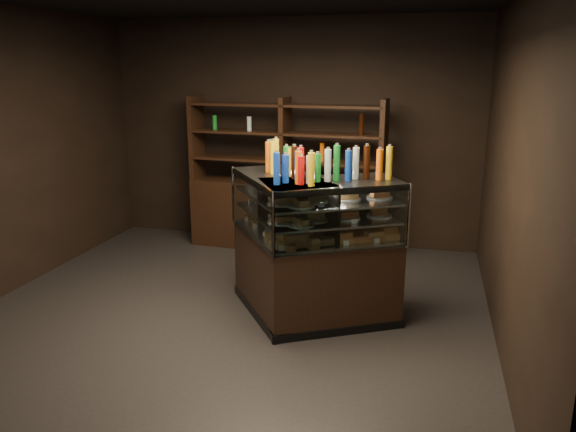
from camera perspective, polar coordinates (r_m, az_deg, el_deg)
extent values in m
plane|color=black|center=(5.73, -5.72, -9.60)|extent=(5.00, 5.00, 0.00)
cube|color=black|center=(7.65, 0.40, 8.43)|extent=(5.00, 0.02, 3.00)
cube|color=black|center=(3.12, -22.18, -2.45)|extent=(5.00, 0.02, 3.00)
cube|color=black|center=(5.01, 21.86, 3.83)|extent=(0.02, 5.00, 3.00)
cube|color=black|center=(6.58, -27.14, 5.70)|extent=(0.02, 5.00, 3.00)
cube|color=black|center=(5.34, 4.27, -6.71)|extent=(1.38, 1.14, 0.81)
cube|color=black|center=(5.49, 4.20, -10.25)|extent=(1.42, 1.17, 0.08)
cube|color=black|center=(5.07, 4.48, 3.25)|extent=(1.38, 1.14, 0.06)
cube|color=silver|center=(5.20, 4.36, -2.48)|extent=(1.31, 1.07, 0.02)
cube|color=silver|center=(5.15, 4.40, -0.46)|extent=(1.31, 1.07, 0.02)
cube|color=silver|center=(5.11, 4.44, 1.39)|extent=(1.31, 1.07, 0.02)
cube|color=white|center=(4.84, 5.65, -0.46)|extent=(1.08, 0.61, 0.57)
cylinder|color=silver|center=(5.09, 12.15, 0.05)|extent=(0.03, 0.03, 0.59)
cylinder|color=silver|center=(4.67, -1.51, -0.95)|extent=(0.03, 0.03, 0.59)
cube|color=black|center=(5.54, -0.57, -5.85)|extent=(1.22, 1.37, 0.81)
cube|color=black|center=(5.68, -0.56, -9.28)|extent=(1.25, 1.41, 0.08)
cube|color=black|center=(5.28, -0.60, 3.77)|extent=(1.22, 1.37, 0.06)
cube|color=silver|center=(5.41, -0.59, -1.75)|extent=(1.15, 1.30, 0.02)
cube|color=silver|center=(5.36, -0.59, 0.20)|extent=(1.15, 1.30, 0.02)
cube|color=silver|center=(5.32, -0.60, 1.98)|extent=(1.15, 1.30, 0.02)
cube|color=white|center=(5.24, -3.86, 0.78)|extent=(0.72, 1.01, 0.57)
cylinder|color=silver|center=(4.67, -1.51, -0.95)|extent=(0.03, 0.03, 0.59)
cylinder|color=silver|center=(5.82, -5.57, 2.18)|extent=(0.03, 0.03, 0.59)
cube|color=#D78A4D|center=(5.02, -1.12, -2.63)|extent=(0.20, 0.17, 0.06)
cube|color=#D78A4D|center=(5.06, 0.51, -2.50)|extent=(0.20, 0.17, 0.06)
cube|color=#D78A4D|center=(5.10, 2.12, -2.37)|extent=(0.20, 0.17, 0.06)
cube|color=#D78A4D|center=(5.14, 3.70, -2.24)|extent=(0.20, 0.17, 0.06)
cube|color=#D78A4D|center=(5.19, 5.26, -2.11)|extent=(0.20, 0.17, 0.06)
cube|color=#D78A4D|center=(5.24, 6.78, -1.98)|extent=(0.20, 0.17, 0.06)
cube|color=#D78A4D|center=(5.29, 8.28, -1.85)|extent=(0.20, 0.17, 0.06)
cube|color=#D78A4D|center=(5.35, 9.74, -1.73)|extent=(0.20, 0.17, 0.06)
cylinder|color=white|center=(5.01, -0.67, -0.63)|extent=(0.24, 0.24, 0.02)
cube|color=#D78A4D|center=(5.01, -0.67, -0.25)|extent=(0.19, 0.16, 0.05)
cylinder|color=white|center=(5.10, 2.74, -0.39)|extent=(0.24, 0.24, 0.02)
cube|color=#D78A4D|center=(5.09, 2.75, -0.01)|extent=(0.19, 0.16, 0.05)
cylinder|color=white|center=(5.20, 6.04, -0.15)|extent=(0.24, 0.24, 0.02)
cube|color=#D78A4D|center=(5.19, 6.05, 0.21)|extent=(0.19, 0.16, 0.05)
cylinder|color=white|center=(5.31, 9.20, 0.07)|extent=(0.24, 0.24, 0.02)
cube|color=#D78A4D|center=(5.31, 9.21, 0.43)|extent=(0.19, 0.16, 0.05)
cylinder|color=white|center=(4.97, -0.67, 1.27)|extent=(0.24, 0.24, 0.02)
cube|color=#D78A4D|center=(4.96, -0.68, 1.65)|extent=(0.19, 0.16, 0.05)
cylinder|color=white|center=(5.05, 2.77, 1.48)|extent=(0.24, 0.24, 0.02)
cube|color=#D78A4D|center=(5.05, 2.77, 1.86)|extent=(0.19, 0.16, 0.05)
cylinder|color=white|center=(5.16, 6.09, 1.68)|extent=(0.24, 0.24, 0.02)
cube|color=#D78A4D|center=(5.15, 6.10, 2.06)|extent=(0.19, 0.16, 0.05)
cylinder|color=white|center=(5.27, 9.27, 1.87)|extent=(0.24, 0.24, 0.02)
cube|color=#D78A4D|center=(5.27, 9.29, 2.23)|extent=(0.19, 0.16, 0.05)
cube|color=#D78A4D|center=(5.86, -2.63, -0.05)|extent=(0.18, 0.20, 0.06)
cube|color=#D78A4D|center=(5.73, -2.17, -0.41)|extent=(0.18, 0.20, 0.06)
cube|color=#D78A4D|center=(5.59, -1.68, -0.79)|extent=(0.18, 0.20, 0.06)
cube|color=#D78A4D|center=(5.46, -1.16, -1.19)|extent=(0.18, 0.20, 0.06)
cube|color=#D78A4D|center=(5.32, -0.62, -1.60)|extent=(0.18, 0.20, 0.06)
cube|color=#D78A4D|center=(5.19, -0.05, -2.04)|extent=(0.18, 0.20, 0.06)
cube|color=#D78A4D|center=(5.06, 0.55, -2.50)|extent=(0.18, 0.20, 0.06)
cube|color=#D78A4D|center=(4.93, 1.18, -2.99)|extent=(0.18, 0.20, 0.06)
cylinder|color=white|center=(5.78, -2.21, 1.48)|extent=(0.24, 0.24, 0.02)
cube|color=#D78A4D|center=(5.77, -2.21, 1.81)|extent=(0.17, 0.19, 0.05)
cylinder|color=white|center=(5.50, -1.16, 0.77)|extent=(0.24, 0.24, 0.02)
cube|color=#D78A4D|center=(5.49, -1.16, 1.11)|extent=(0.17, 0.19, 0.05)
cylinder|color=white|center=(5.21, 0.01, -0.03)|extent=(0.24, 0.24, 0.02)
cube|color=#D78A4D|center=(5.20, 0.01, 0.34)|extent=(0.17, 0.19, 0.05)
cylinder|color=white|center=(4.93, 1.31, -0.91)|extent=(0.24, 0.24, 0.02)
cube|color=#D78A4D|center=(4.92, 1.31, -0.52)|extent=(0.17, 0.19, 0.05)
cylinder|color=white|center=(5.75, -2.23, 3.14)|extent=(0.24, 0.24, 0.02)
cube|color=#D78A4D|center=(5.74, -2.23, 3.47)|extent=(0.17, 0.19, 0.05)
cylinder|color=white|center=(5.46, -1.17, 2.51)|extent=(0.24, 0.24, 0.02)
cube|color=#D78A4D|center=(5.45, -1.17, 2.86)|extent=(0.17, 0.19, 0.05)
cylinder|color=white|center=(5.17, 0.01, 1.81)|extent=(0.24, 0.24, 0.02)
cube|color=#D78A4D|center=(5.16, 0.01, 2.18)|extent=(0.17, 0.19, 0.05)
cylinder|color=white|center=(4.89, 1.32, 1.02)|extent=(0.24, 0.24, 0.02)
cube|color=#D78A4D|center=(4.88, 1.32, 1.42)|extent=(0.17, 0.19, 0.05)
cylinder|color=#D8590A|center=(4.89, -1.25, 4.89)|extent=(0.06, 0.06, 0.28)
cylinder|color=silver|center=(4.87, -1.26, 6.63)|extent=(0.03, 0.03, 0.02)
cylinder|color=#147223|center=(4.92, -0.18, 4.94)|extent=(0.06, 0.06, 0.28)
cylinder|color=silver|center=(4.89, -0.18, 6.67)|extent=(0.03, 0.03, 0.02)
cylinder|color=black|center=(4.94, 0.89, 4.99)|extent=(0.06, 0.06, 0.28)
cylinder|color=silver|center=(4.92, 0.89, 6.71)|extent=(0.03, 0.03, 0.02)
cylinder|color=#B20C0A|center=(4.97, 1.94, 5.04)|extent=(0.06, 0.06, 0.28)
cylinder|color=silver|center=(4.94, 1.95, 6.75)|extent=(0.03, 0.03, 0.02)
cylinder|color=silver|center=(4.99, 2.98, 5.08)|extent=(0.06, 0.06, 0.28)
cylinder|color=silver|center=(4.97, 3.00, 6.78)|extent=(0.03, 0.03, 0.02)
cylinder|color=yellow|center=(5.02, 4.01, 5.12)|extent=(0.06, 0.06, 0.28)
cylinder|color=silver|center=(5.00, 4.04, 6.82)|extent=(0.03, 0.03, 0.02)
cylinder|color=#0F38B2|center=(5.05, 5.03, 5.16)|extent=(0.06, 0.06, 0.28)
cylinder|color=silver|center=(5.03, 5.07, 6.84)|extent=(0.03, 0.03, 0.02)
cylinder|color=#D8590A|center=(5.09, 6.03, 5.20)|extent=(0.06, 0.06, 0.28)
cylinder|color=silver|center=(5.06, 6.08, 6.87)|extent=(0.03, 0.03, 0.02)
cylinder|color=#147223|center=(5.12, 7.02, 5.23)|extent=(0.06, 0.06, 0.28)
cylinder|color=silver|center=(5.10, 7.08, 6.90)|extent=(0.03, 0.03, 0.02)
cylinder|color=black|center=(5.16, 8.00, 5.27)|extent=(0.06, 0.06, 0.28)
cylinder|color=silver|center=(5.13, 8.06, 6.92)|extent=(0.03, 0.03, 0.02)
cylinder|color=#B20C0A|center=(5.19, 8.97, 5.30)|extent=(0.06, 0.06, 0.28)
cylinder|color=silver|center=(5.17, 9.03, 6.94)|extent=(0.03, 0.03, 0.02)
cylinder|color=silver|center=(5.23, 9.92, 5.33)|extent=(0.06, 0.06, 0.28)
cylinder|color=silver|center=(5.21, 9.99, 6.96)|extent=(0.03, 0.03, 0.02)
cylinder|color=#D8590A|center=(5.73, -2.42, 6.38)|extent=(0.06, 0.06, 0.28)
cylinder|color=silver|center=(5.71, -2.44, 7.86)|extent=(0.03, 0.03, 0.02)
cylinder|color=#147223|center=(5.65, -2.11, 6.24)|extent=(0.06, 0.06, 0.28)
cylinder|color=silver|center=(5.63, -2.13, 7.75)|extent=(0.03, 0.03, 0.02)
cylinder|color=black|center=(5.56, -1.80, 6.11)|extent=(0.06, 0.06, 0.28)
cylinder|color=silver|center=(5.54, -1.81, 7.64)|extent=(0.03, 0.03, 0.02)
cylinder|color=#B20C0A|center=(5.47, -1.47, 5.96)|extent=(0.06, 0.06, 0.28)
cylinder|color=silver|center=(5.45, -1.48, 7.52)|extent=(0.03, 0.03, 0.02)
cylinder|color=silver|center=(5.38, -1.13, 5.82)|extent=(0.06, 0.06, 0.28)
cylinder|color=silver|center=(5.36, -1.14, 7.40)|extent=(0.03, 0.03, 0.02)
cylinder|color=yellow|center=(5.29, -0.78, 5.67)|extent=(0.06, 0.06, 0.28)
cylinder|color=silver|center=(5.27, -0.79, 7.28)|extent=(0.03, 0.03, 0.02)
cylinder|color=#0F38B2|center=(5.21, -0.42, 5.51)|extent=(0.06, 0.06, 0.28)
cylinder|color=silver|center=(5.18, -0.43, 7.14)|extent=(0.03, 0.03, 0.02)
cylinder|color=#D8590A|center=(5.12, -0.05, 5.35)|extent=(0.06, 0.06, 0.28)
cylinder|color=silver|center=(5.10, -0.05, 7.01)|extent=(0.03, 0.03, 0.02)
cylinder|color=#147223|center=(5.03, 0.33, 5.18)|extent=(0.06, 0.06, 0.28)
cylinder|color=silver|center=(5.01, 0.33, 6.87)|extent=(0.03, 0.03, 0.02)
cylinder|color=black|center=(4.95, 0.73, 5.00)|extent=(0.06, 0.06, 0.28)
cylinder|color=silver|center=(4.92, 0.74, 6.72)|extent=(0.03, 0.03, 0.02)
cylinder|color=#B20C0A|center=(4.86, 1.14, 4.82)|extent=(0.06, 0.06, 0.28)
cylinder|color=silver|center=(4.84, 1.15, 6.57)|extent=(0.03, 0.03, 0.02)
cylinder|color=silver|center=(4.77, 1.57, 4.64)|extent=(0.06, 0.06, 0.28)
cylinder|color=silver|center=(4.75, 1.58, 6.42)|extent=(0.03, 0.03, 0.02)
cylinder|color=black|center=(5.90, 0.75, -7.83)|extent=(0.24, 0.24, 0.18)
cone|color=#1E5719|center=(5.77, 0.76, -4.77)|extent=(0.35, 0.35, 0.49)
cone|color=#1E5719|center=(5.72, 0.77, -3.24)|extent=(0.28, 0.28, 0.34)
cube|color=black|center=(7.42, -0.29, -0.05)|extent=(2.59, 0.58, 0.90)
cube|color=black|center=(7.70, -9.30, 7.90)|extent=(0.08, 0.38, 1.10)
cube|color=black|center=(7.22, -0.30, 7.63)|extent=(0.08, 0.38, 1.10)
cube|color=black|center=(6.94, 9.68, 7.12)|extent=(0.08, 0.38, 1.10)
cube|color=black|center=(7.26, -0.29, 5.67)|extent=(2.54, 0.53, 0.03)
cube|color=black|center=(7.21, -0.30, 8.42)|extent=(2.54, 0.53, 0.03)
cube|color=black|center=(7.18, -0.30, 11.20)|extent=(2.54, 0.53, 0.03)
cylinder|color=#D8590A|center=(7.59, -7.37, 6.92)|extent=(0.06, 0.06, 0.22)
cylinder|color=#147223|center=(7.40, -3.92, 6.80)|extent=(0.06, 0.06, 0.22)
cylinder|color=black|center=(7.24, -0.30, 6.65)|extent=(0.06, 0.06, 0.22)
cylinder|color=#B20C0A|center=(7.10, 3.47, 6.46)|extent=(0.06, 0.06, 0.22)
cylinder|color=silver|center=(7.00, 7.37, 6.24)|extent=(0.06, 0.06, 0.22)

